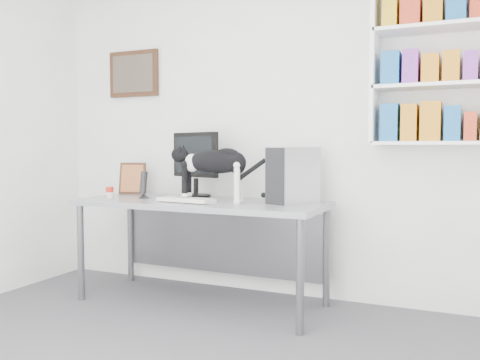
# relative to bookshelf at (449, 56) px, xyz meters

# --- Properties ---
(room) EXTENTS (4.01, 4.01, 2.70)m
(room) POSITION_rel_bookshelf_xyz_m (-1.40, -1.85, -0.50)
(room) COLOR #4B4B4F
(room) RESTS_ON ground
(bookshelf) EXTENTS (1.03, 0.28, 1.24)m
(bookshelf) POSITION_rel_bookshelf_xyz_m (0.00, 0.00, 0.00)
(bookshelf) COLOR white
(bookshelf) RESTS_ON room
(wall_art) EXTENTS (0.52, 0.04, 0.42)m
(wall_art) POSITION_rel_bookshelf_xyz_m (-2.70, 0.12, 0.05)
(wall_art) COLOR #402314
(wall_art) RESTS_ON room
(desk) EXTENTS (1.95, 0.79, 0.81)m
(desk) POSITION_rel_bookshelf_xyz_m (-1.75, -0.36, -1.45)
(desk) COLOR gray
(desk) RESTS_ON room
(monitor) EXTENTS (0.57, 0.41, 0.55)m
(monitor) POSITION_rel_bookshelf_xyz_m (-1.92, -0.13, -0.77)
(monitor) COLOR black
(monitor) RESTS_ON desk
(keyboard) EXTENTS (0.45, 0.20, 0.03)m
(keyboard) POSITION_rel_bookshelf_xyz_m (-1.79, -0.51, -1.03)
(keyboard) COLOR silver
(keyboard) RESTS_ON desk
(pc_tower) EXTENTS (0.32, 0.45, 0.41)m
(pc_tower) POSITION_rel_bookshelf_xyz_m (-1.03, -0.26, -0.84)
(pc_tower) COLOR silver
(pc_tower) RESTS_ON desk
(speaker) EXTENTS (0.11, 0.11, 0.23)m
(speaker) POSITION_rel_bookshelf_xyz_m (-2.26, -0.39, -0.93)
(speaker) COLOR black
(speaker) RESTS_ON desk
(leaning_print) EXTENTS (0.25, 0.15, 0.29)m
(leaning_print) POSITION_rel_bookshelf_xyz_m (-2.57, -0.10, -0.90)
(leaning_print) COLOR #402314
(leaning_print) RESTS_ON desk
(soup_can) EXTENTS (0.08, 0.08, 0.09)m
(soup_can) POSITION_rel_bookshelf_xyz_m (-2.53, -0.48, -1.00)
(soup_can) COLOR red
(soup_can) RESTS_ON desk
(cat) EXTENTS (0.69, 0.25, 0.41)m
(cat) POSITION_rel_bookshelf_xyz_m (-1.58, -0.45, -0.84)
(cat) COLOR black
(cat) RESTS_ON desk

